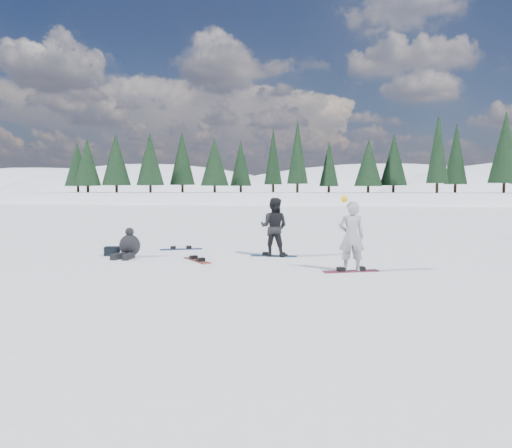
% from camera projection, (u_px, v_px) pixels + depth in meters
% --- Properties ---
extents(ground, '(420.00, 420.00, 0.00)m').
position_uv_depth(ground, '(337.00, 265.00, 14.36)').
color(ground, white).
rests_on(ground, ground).
extents(alpine_backdrop, '(412.50, 227.00, 53.20)m').
position_uv_depth(alpine_backdrop, '(302.00, 227.00, 203.71)').
color(alpine_backdrop, white).
rests_on(alpine_backdrop, ground).
extents(snowboarder_woman, '(0.74, 0.53, 2.03)m').
position_uv_depth(snowboarder_woman, '(351.00, 236.00, 13.16)').
color(snowboarder_woman, gray).
rests_on(snowboarder_woman, ground).
extents(snowboarder_man, '(1.05, 0.89, 1.91)m').
position_uv_depth(snowboarder_man, '(274.00, 227.00, 16.14)').
color(snowboarder_man, black).
rests_on(snowboarder_man, ground).
extents(seated_rider, '(0.72, 1.15, 0.95)m').
position_uv_depth(seated_rider, '(129.00, 246.00, 15.96)').
color(seated_rider, black).
rests_on(seated_rider, ground).
extents(gear_bag, '(0.48, 0.35, 0.30)m').
position_uv_depth(gear_bag, '(112.00, 251.00, 16.34)').
color(gear_bag, black).
rests_on(gear_bag, ground).
extents(snowboard_woman, '(1.51, 0.77, 0.03)m').
position_uv_depth(snowboard_woman, '(351.00, 271.00, 13.23)').
color(snowboard_woman, maroon).
rests_on(snowboard_woman, ground).
extents(snowboard_man, '(1.50, 0.30, 0.03)m').
position_uv_depth(snowboard_man, '(274.00, 256.00, 16.21)').
color(snowboard_man, navy).
rests_on(snowboard_man, ground).
extents(snowboard_loose_c, '(1.50, 0.81, 0.03)m').
position_uv_depth(snowboard_loose_c, '(181.00, 249.00, 17.96)').
color(snowboard_loose_c, navy).
rests_on(snowboard_loose_c, ground).
extents(snowboard_loose_b, '(1.15, 1.35, 0.03)m').
position_uv_depth(snowboard_loose_b, '(197.00, 260.00, 15.20)').
color(snowboard_loose_b, '#9F3E22').
rests_on(snowboard_loose_b, ground).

